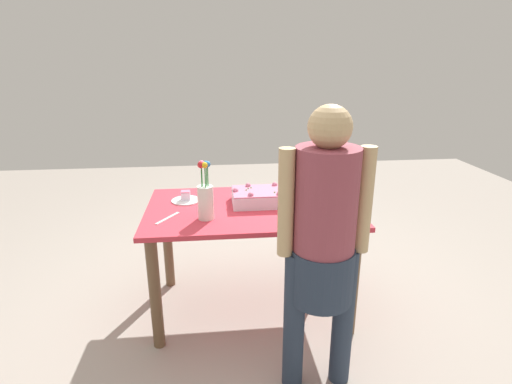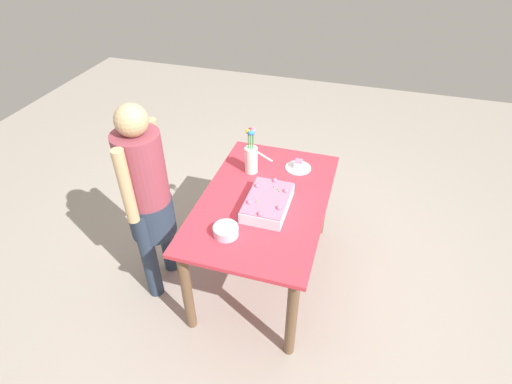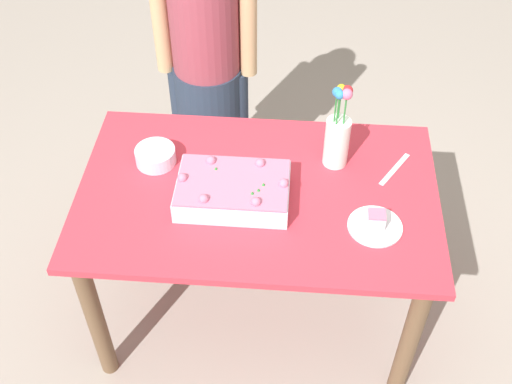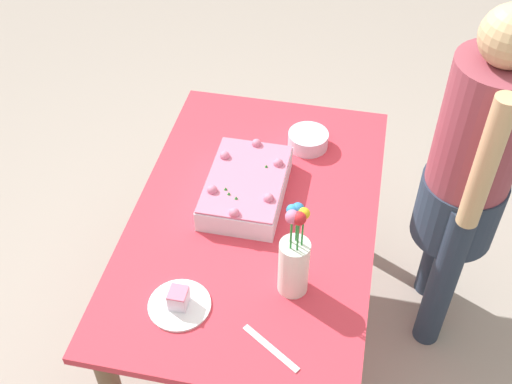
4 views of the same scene
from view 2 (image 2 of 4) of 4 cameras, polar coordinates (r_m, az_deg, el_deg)
name	(u,v)px [view 2 (image 2 of 4)]	position (r m, az deg, el deg)	size (l,w,h in m)	color
ground_plane	(263,272)	(3.27, 1.00, -11.38)	(8.00, 8.00, 0.00)	#A49A8F
dining_table	(264,213)	(2.82, 1.14, -2.95)	(1.35, 0.85, 0.76)	#CD3443
sheet_cake	(268,202)	(2.63, 1.69, -1.47)	(0.41, 0.27, 0.11)	white
serving_plate_with_slice	(298,166)	(3.04, 6.06, 3.68)	(0.20, 0.20, 0.07)	white
cake_knife	(263,156)	(3.18, 1.01, 5.22)	(0.21, 0.02, 0.00)	silver
flower_vase	(251,156)	(2.93, -0.70, 5.13)	(0.10, 0.10, 0.36)	white
fruit_bowl	(226,231)	(2.46, -4.33, -5.55)	(0.16, 0.16, 0.06)	silver
person_standing	(147,193)	(2.73, -15.33, -0.19)	(0.45, 0.31, 1.49)	#283549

